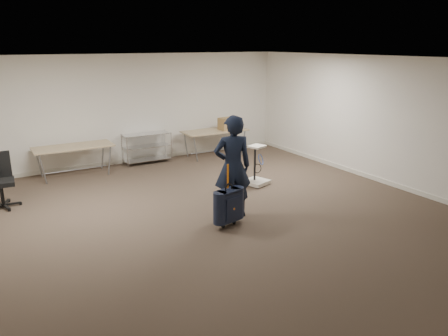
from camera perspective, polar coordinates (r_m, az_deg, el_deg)
ground at (r=8.10m, az=0.62°, el=-6.17°), size 9.00×9.00×0.00m
room_shell at (r=9.22m, az=-3.78°, el=-3.05°), size 8.00×9.00×9.00m
folding_table_left at (r=10.83m, az=-19.09°, el=2.45°), size 1.80×0.75×0.73m
folding_table_right at (r=12.10m, az=-1.21°, el=4.71°), size 1.80×0.75×0.73m
wire_shelf at (r=11.61m, az=-10.05°, el=2.77°), size 1.22×0.47×0.80m
person at (r=7.78m, az=1.13°, el=0.16°), size 0.78×0.62×1.87m
suitcase at (r=7.50m, az=0.61°, el=-4.93°), size 0.45×0.32×1.11m
office_chair at (r=9.43m, az=-27.04°, el=-2.69°), size 0.64×0.64×1.05m
equipment_cart at (r=9.75m, az=4.26°, el=-0.83°), size 0.62×0.62×0.89m
cardboard_box at (r=12.14m, az=0.44°, el=5.80°), size 0.47×0.37×0.33m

